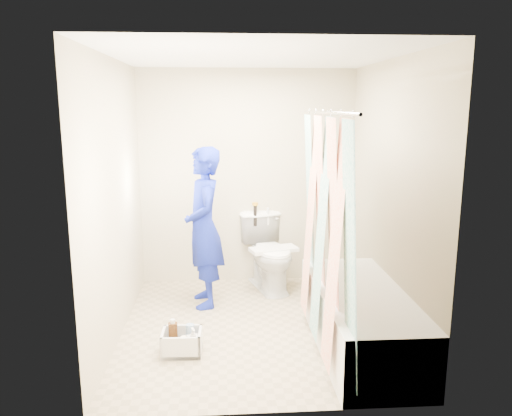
{
  "coord_description": "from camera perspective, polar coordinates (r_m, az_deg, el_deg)",
  "views": [
    {
      "loc": [
        -0.28,
        -4.25,
        2.0
      ],
      "look_at": [
        0.04,
        0.45,
        1.03
      ],
      "focal_mm": 35.0,
      "sensor_mm": 36.0,
      "label": 1
    }
  ],
  "objects": [
    {
      "name": "wall_left",
      "position": [
        4.42,
        -15.8,
        0.76
      ],
      "size": [
        0.02,
        2.6,
        2.4
      ],
      "primitive_type": "cube",
      "color": "#B0A987",
      "rests_on": "ground"
    },
    {
      "name": "wall_right",
      "position": [
        4.57,
        15.09,
        1.15
      ],
      "size": [
        0.02,
        2.6,
        2.4
      ],
      "primitive_type": "cube",
      "color": "#B0A987",
      "rests_on": "ground"
    },
    {
      "name": "tank_internals",
      "position": [
        5.6,
        0.3,
        -0.61
      ],
      "size": [
        0.2,
        0.09,
        0.27
      ],
      "color": "black",
      "rests_on": "toilet"
    },
    {
      "name": "shower_curtain",
      "position": [
        4.03,
        7.71,
        -2.55
      ],
      "size": [
        0.06,
        1.75,
        1.8
      ],
      "primitive_type": "cube",
      "color": "white",
      "rests_on": "curtain_rod"
    },
    {
      "name": "plumber",
      "position": [
        5.01,
        -5.97,
        -2.25
      ],
      "size": [
        0.48,
        0.65,
        1.61
      ],
      "primitive_type": "imported",
      "rotation": [
        0.0,
        0.0,
        -1.39
      ],
      "color": "#0F1399",
      "rests_on": "ground"
    },
    {
      "name": "curtain_rod",
      "position": [
        3.91,
        8.09,
        10.78
      ],
      "size": [
        0.02,
        1.9,
        0.02
      ],
      "primitive_type": "cylinder",
      "rotation": [
        1.57,
        0.0,
        0.0
      ],
      "color": "silver",
      "rests_on": "wall_back"
    },
    {
      "name": "bathtub",
      "position": [
        4.35,
        11.8,
        -12.1
      ],
      "size": [
        0.7,
        1.75,
        0.5
      ],
      "color": "white",
      "rests_on": "ground"
    },
    {
      "name": "ceiling",
      "position": [
        4.28,
        -0.1,
        16.99
      ],
      "size": [
        2.4,
        2.6,
        0.02
      ],
      "primitive_type": "cube",
      "color": "white",
      "rests_on": "wall_back"
    },
    {
      "name": "wall_back",
      "position": [
        5.62,
        -0.97,
        3.44
      ],
      "size": [
        2.4,
        0.02,
        2.4
      ],
      "primitive_type": "cube",
      "color": "#B0A987",
      "rests_on": "ground"
    },
    {
      "name": "floor",
      "position": [
        4.71,
        -0.09,
        -13.51
      ],
      "size": [
        2.6,
        2.6,
        0.0
      ],
      "primitive_type": "plane",
      "color": "tan",
      "rests_on": "ground"
    },
    {
      "name": "tank_lid",
      "position": [
        5.38,
        2.04,
        -4.75
      ],
      "size": [
        0.55,
        0.35,
        0.04
      ],
      "primitive_type": "cube",
      "rotation": [
        0.0,
        0.0,
        0.27
      ],
      "color": "white",
      "rests_on": "toilet"
    },
    {
      "name": "cleaning_caddy",
      "position": [
        4.28,
        -8.33,
        -15.01
      ],
      "size": [
        0.33,
        0.27,
        0.25
      ],
      "rotation": [
        0.0,
        0.0,
        -0.03
      ],
      "color": "silver",
      "rests_on": "ground"
    },
    {
      "name": "wall_front",
      "position": [
        3.07,
        1.51,
        -3.48
      ],
      "size": [
        2.4,
        0.02,
        2.4
      ],
      "primitive_type": "cube",
      "color": "#B0A987",
      "rests_on": "ground"
    },
    {
      "name": "toilet",
      "position": [
        5.52,
        1.53,
        -5.1
      ],
      "size": [
        0.66,
        0.9,
        0.82
      ],
      "primitive_type": "imported",
      "rotation": [
        0.0,
        0.0,
        0.27
      ],
      "color": "white",
      "rests_on": "ground"
    }
  ]
}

